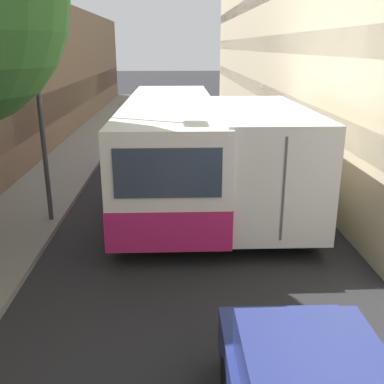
% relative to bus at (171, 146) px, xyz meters
% --- Properties ---
extents(ground_plane, '(150.00, 150.00, 0.00)m').
position_rel_bus_xyz_m(ground_plane, '(0.41, -0.74, -1.56)').
color(ground_plane, '#232326').
extents(sidewalk_left, '(2.32, 60.00, 0.14)m').
position_rel_bus_xyz_m(sidewalk_left, '(-4.04, -0.74, -1.49)').
color(sidewalk_left, gray).
rests_on(sidewalk_left, ground_plane).
extents(building_right_apartment, '(2.40, 60.00, 9.70)m').
position_rel_bus_xyz_m(building_right_apartment, '(5.43, -0.74, 3.26)').
color(building_right_apartment, beige).
rests_on(building_right_apartment, ground_plane).
extents(bus, '(2.63, 10.25, 2.93)m').
position_rel_bus_xyz_m(bus, '(0.00, 0.00, 0.00)').
color(bus, silver).
rests_on(bus, ground_plane).
extents(box_truck, '(2.30, 7.77, 2.99)m').
position_rel_bus_xyz_m(box_truck, '(2.33, -1.37, 0.04)').
color(box_truck, silver).
rests_on(box_truck, ground_plane).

